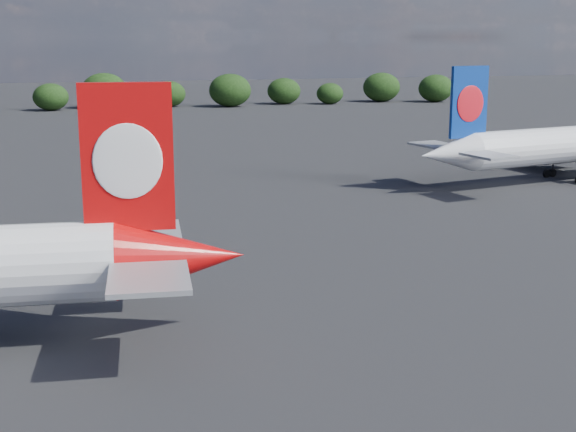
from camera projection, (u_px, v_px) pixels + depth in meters
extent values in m
plane|color=black|center=(29.00, 204.00, 87.85)|extent=(500.00, 500.00, 0.00)
cone|color=#C2090A|center=(181.00, 258.00, 48.51)|extent=(8.17, 5.57, 4.83)
cube|color=#C2090A|center=(127.00, 158.00, 46.66)|extent=(5.34, 1.00, 8.70)
ellipsoid|color=white|center=(128.00, 161.00, 46.42)|extent=(4.06, 0.59, 4.45)
ellipsoid|color=white|center=(128.00, 160.00, 46.98)|extent=(4.06, 0.59, 4.45)
cube|color=#94969B|center=(149.00, 279.00, 42.99)|extent=(4.90, 6.20, 0.29)
cube|color=#94969B|center=(147.00, 232.00, 53.20)|extent=(4.90, 6.20, 0.29)
cone|color=white|center=(448.00, 154.00, 93.09)|extent=(8.09, 5.89, 4.60)
cube|color=navy|center=(469.00, 102.00, 93.00)|extent=(5.06, 1.39, 8.29)
ellipsoid|color=red|center=(470.00, 104.00, 92.79)|extent=(3.83, 0.90, 4.24)
ellipsoid|color=red|center=(467.00, 103.00, 93.28)|extent=(3.83, 0.90, 4.24)
cube|color=#94969B|center=(489.00, 155.00, 89.38)|extent=(5.09, 6.20, 0.28)
cube|color=#94969B|center=(434.00, 145.00, 98.23)|extent=(5.09, 6.20, 0.28)
cube|color=#94969B|center=(526.00, 143.00, 113.87)|extent=(9.29, 19.20, 0.51)
cylinder|color=#94969B|center=(559.00, 155.00, 110.91)|extent=(4.98, 3.30, 2.49)
cube|color=#94969B|center=(559.00, 150.00, 110.77)|extent=(2.04, 0.65, 1.10)
cylinder|color=black|center=(553.00, 166.00, 104.60)|extent=(0.30, 0.30, 2.30)
cylinder|color=black|center=(552.00, 173.00, 104.79)|extent=(1.07, 0.59, 1.01)
cylinder|color=black|center=(547.00, 173.00, 104.35)|extent=(1.07, 0.59, 1.01)
cube|color=#F0AB15|center=(92.00, 93.00, 204.74)|extent=(5.00, 0.30, 3.00)
cylinder|color=#97999F|center=(93.00, 103.00, 205.34)|extent=(0.30, 0.30, 2.50)
ellipsoid|color=black|center=(51.00, 97.00, 198.37)|extent=(8.71, 7.37, 6.70)
ellipsoid|color=black|center=(104.00, 91.00, 205.07)|extent=(11.64, 9.85, 8.95)
ellipsoid|color=black|center=(169.00, 94.00, 209.37)|extent=(8.69, 7.35, 6.69)
ellipsoid|color=black|center=(230.00, 90.00, 209.23)|extent=(11.13, 9.42, 8.56)
ellipsoid|color=black|center=(284.00, 91.00, 217.56)|extent=(9.17, 7.76, 7.05)
ellipsoid|color=black|center=(330.00, 94.00, 217.80)|extent=(7.42, 6.28, 5.71)
ellipsoid|color=black|center=(381.00, 87.00, 225.48)|extent=(10.60, 8.97, 8.15)
ellipsoid|color=black|center=(436.00, 88.00, 224.73)|extent=(9.96, 8.43, 7.66)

